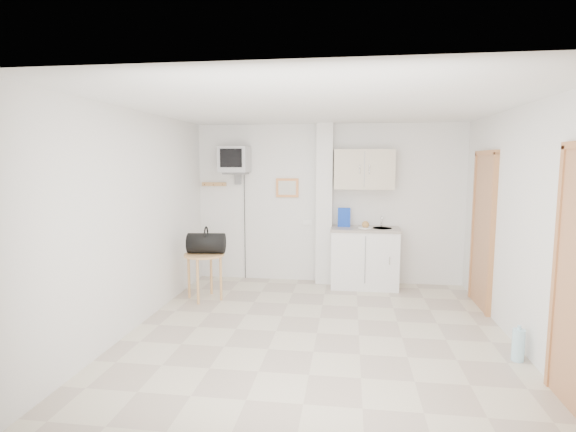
# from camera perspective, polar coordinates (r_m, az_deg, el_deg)

# --- Properties ---
(ground) EXTENTS (4.50, 4.50, 0.00)m
(ground) POSITION_cam_1_polar(r_m,az_deg,el_deg) (5.23, 3.70, -14.63)
(ground) COLOR beige
(ground) RESTS_ON ground
(room_envelope) EXTENTS (4.24, 4.54, 2.55)m
(room_envelope) POSITION_cam_1_polar(r_m,az_deg,el_deg) (4.95, 6.69, 2.46)
(room_envelope) COLOR white
(room_envelope) RESTS_ON ground
(kitchenette) EXTENTS (1.03, 0.58, 2.10)m
(kitchenette) POSITION_cam_1_polar(r_m,az_deg,el_deg) (6.95, 9.68, -2.38)
(kitchenette) COLOR white
(kitchenette) RESTS_ON ground
(crt_television) EXTENTS (0.44, 0.45, 2.15)m
(crt_television) POSITION_cam_1_polar(r_m,az_deg,el_deg) (7.10, -6.79, 7.04)
(crt_television) COLOR slate
(crt_television) RESTS_ON ground
(round_table) EXTENTS (0.56, 0.56, 0.65)m
(round_table) POSITION_cam_1_polar(r_m,az_deg,el_deg) (6.37, -10.57, -5.58)
(round_table) COLOR tan
(round_table) RESTS_ON ground
(duffel_bag) EXTENTS (0.54, 0.33, 0.38)m
(duffel_bag) POSITION_cam_1_polar(r_m,az_deg,el_deg) (6.36, -10.33, -3.39)
(duffel_bag) COLOR black
(duffel_bag) RESTS_ON round_table
(water_bottle) EXTENTS (0.12, 0.12, 0.35)m
(water_bottle) POSITION_cam_1_polar(r_m,az_deg,el_deg) (5.03, 27.20, -14.35)
(water_bottle) COLOR #A9DBEE
(water_bottle) RESTS_ON ground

